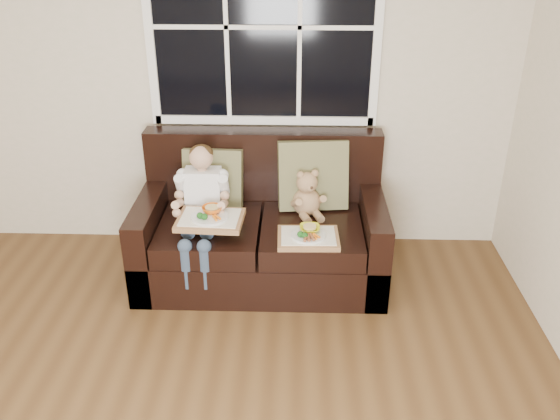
{
  "coord_description": "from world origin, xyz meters",
  "views": [
    {
      "loc": [
        0.69,
        -1.66,
        2.36
      ],
      "look_at": [
        0.58,
        1.85,
        0.58
      ],
      "focal_mm": 38.0,
      "sensor_mm": 36.0,
      "label": 1
    }
  ],
  "objects_px": {
    "child": "(201,198)",
    "tray_left": "(210,218)",
    "loveseat": "(262,233)",
    "tray_right": "(308,236)",
    "teddy_bear": "(307,197)"
  },
  "relations": [
    {
      "from": "teddy_bear",
      "to": "tray_left",
      "type": "xyz_separation_m",
      "value": [
        -0.63,
        -0.32,
        -0.01
      ]
    },
    {
      "from": "teddy_bear",
      "to": "tray_right",
      "type": "height_order",
      "value": "teddy_bear"
    },
    {
      "from": "teddy_bear",
      "to": "tray_right",
      "type": "xyz_separation_m",
      "value": [
        0.01,
        -0.37,
        -0.11
      ]
    },
    {
      "from": "tray_right",
      "to": "child",
      "type": "bearing_deg",
      "value": 160.71
    },
    {
      "from": "child",
      "to": "tray_left",
      "type": "bearing_deg",
      "value": -65.82
    },
    {
      "from": "loveseat",
      "to": "teddy_bear",
      "type": "relative_size",
      "value": 4.93
    },
    {
      "from": "loveseat",
      "to": "tray_left",
      "type": "height_order",
      "value": "loveseat"
    },
    {
      "from": "tray_left",
      "to": "loveseat",
      "type": "bearing_deg",
      "value": 46.43
    },
    {
      "from": "teddy_bear",
      "to": "tray_left",
      "type": "relative_size",
      "value": 0.78
    },
    {
      "from": "teddy_bear",
      "to": "child",
      "type": "bearing_deg",
      "value": 171.99
    },
    {
      "from": "tray_left",
      "to": "child",
      "type": "bearing_deg",
      "value": 117.23
    },
    {
      "from": "loveseat",
      "to": "tray_right",
      "type": "xyz_separation_m",
      "value": [
        0.32,
        -0.35,
        0.17
      ]
    },
    {
      "from": "loveseat",
      "to": "tray_right",
      "type": "height_order",
      "value": "loveseat"
    },
    {
      "from": "loveseat",
      "to": "tray_right",
      "type": "bearing_deg",
      "value": -46.88
    },
    {
      "from": "child",
      "to": "teddy_bear",
      "type": "distance_m",
      "value": 0.72
    }
  ]
}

